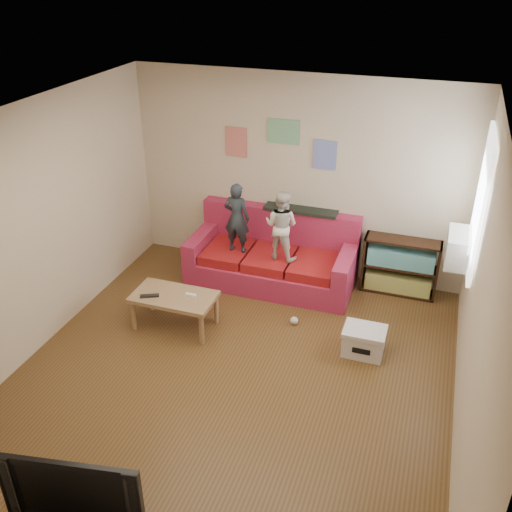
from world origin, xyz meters
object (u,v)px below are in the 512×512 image
(file_box, at_px, (364,341))
(coffee_table, at_px, (174,300))
(sofa, at_px, (273,258))
(television, at_px, (78,481))
(bookshelf, at_px, (400,269))
(child_a, at_px, (237,218))
(child_b, at_px, (281,225))

(file_box, bearing_deg, coffee_table, -174.66)
(sofa, distance_m, television, 4.26)
(bookshelf, distance_m, file_box, 1.47)
(child_a, distance_m, file_box, 2.29)
(child_b, xyz_separation_m, bookshelf, (1.50, 0.40, -0.58))
(child_a, height_order, bookshelf, child_a)
(coffee_table, height_order, television, television)
(child_a, relative_size, television, 0.93)
(child_a, xyz_separation_m, coffee_table, (-0.33, -1.25, -0.56))
(child_b, bearing_deg, child_a, 8.31)
(child_b, bearing_deg, file_box, 149.19)
(child_a, relative_size, bookshelf, 0.99)
(bookshelf, distance_m, television, 4.82)
(coffee_table, distance_m, file_box, 2.23)
(child_b, relative_size, coffee_table, 0.94)
(child_b, bearing_deg, coffee_table, 61.69)
(child_b, height_order, coffee_table, child_b)
(child_a, bearing_deg, television, 96.22)
(bookshelf, bearing_deg, television, -111.81)
(file_box, bearing_deg, television, -117.50)
(child_b, height_order, bookshelf, child_b)
(child_b, xyz_separation_m, coffee_table, (-0.93, -1.25, -0.54))
(file_box, bearing_deg, sofa, 139.59)
(bookshelf, relative_size, file_box, 2.06)
(child_b, bearing_deg, bookshelf, -156.75)
(bookshelf, bearing_deg, child_b, -165.06)
(bookshelf, bearing_deg, coffee_table, -145.79)
(child_b, height_order, television, child_b)
(child_a, relative_size, child_b, 1.04)
(television, bearing_deg, child_a, 84.61)
(coffee_table, bearing_deg, sofa, 61.25)
(sofa, bearing_deg, television, -91.88)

